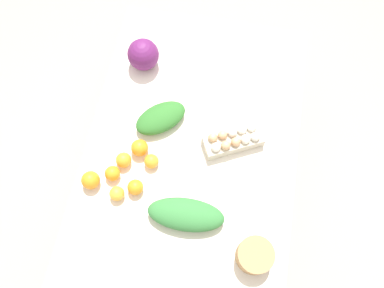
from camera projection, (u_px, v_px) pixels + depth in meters
name	position (u px, v px, depth m)	size (l,w,h in m)	color
ground_plane	(192.00, 188.00, 2.46)	(8.00, 8.00, 0.00)	#C6B289
dining_table	(192.00, 152.00, 1.83)	(1.48, 0.98, 0.76)	silver
cabbage_purple	(143.00, 55.00, 1.84)	(0.16, 0.16, 0.16)	#601E5B
egg_carton	(233.00, 140.00, 1.71)	(0.22, 0.29, 0.09)	beige
paper_bag	(255.00, 255.00, 1.52)	(0.15, 0.15, 0.10)	#A87F51
greens_bunch_kale	(161.00, 118.00, 1.76)	(0.25, 0.14, 0.08)	#2D6B28
greens_bunch_beet_tops	(186.00, 215.00, 1.59)	(0.33, 0.14, 0.09)	#337538
orange_0	(112.00, 173.00, 1.66)	(0.07, 0.07, 0.07)	orange
orange_1	(135.00, 187.00, 1.64)	(0.07, 0.07, 0.07)	orange
orange_2	(117.00, 194.00, 1.63)	(0.07, 0.07, 0.07)	#F9A833
orange_3	(124.00, 160.00, 1.69)	(0.07, 0.07, 0.07)	orange
orange_4	(151.00, 161.00, 1.69)	(0.07, 0.07, 0.07)	orange
orange_5	(91.00, 180.00, 1.65)	(0.08, 0.08, 0.08)	orange
orange_6	(140.00, 148.00, 1.70)	(0.08, 0.08, 0.08)	orange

